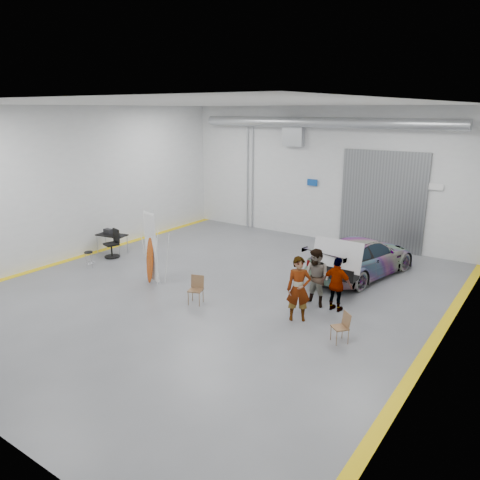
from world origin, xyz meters
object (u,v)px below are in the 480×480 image
Objects in this scene: person_b at (316,278)px; folding_chair_near at (196,295)px; sedan_car at (362,257)px; office_chair at (113,245)px; folding_chair_far at (340,333)px; surfboard_display at (151,253)px; shop_stool at (89,260)px; work_table at (111,234)px; person_c at (337,284)px; person_a at (299,289)px.

person_b reaches higher than folding_chair_near.
office_chair is (-9.10, -3.73, -0.20)m from sedan_car.
folding_chair_far is at bearing -17.43° from folding_chair_near.
folding_chair_far is (1.43, -5.22, -0.46)m from sedan_car.
shop_stool is (-3.12, -0.24, -0.76)m from surfboard_display.
person_c is at bearing -0.37° from work_table.
person_c is at bearing 110.64° from sedan_car.
folding_chair_near reaches higher than folding_chair_far.
office_chair is (-10.53, 1.48, 0.25)m from folding_chair_far.
person_a reaches higher than folding_chair_near.
folding_chair_far is 1.25× the size of shop_stool.
folding_chair_near is 5.54m from shop_stool.
surfboard_display is (-6.20, -1.50, 0.24)m from person_c.
shop_stool is at bearing 157.01° from folding_chair_near.
person_b reaches higher than person_c.
person_b is 0.68× the size of surfboard_display.
work_table is at bearing 3.55° from person_c.
person_b is 2.06× the size of folding_chair_near.
sedan_car is 2.58× the size of person_a.
surfboard_display is at bearing -21.45° from work_table.
surfboard_display reaches higher than sedan_car.
person_c reaches higher than folding_chair_far.
sedan_car is at bearing 37.48° from office_chair.
surfboard_display reaches higher than work_table.
folding_chair_near is (-3.25, -5.44, -0.43)m from sedan_car.
person_c is at bearing 10.58° from shop_stool.
sedan_car is at bearing -77.21° from person_c.
person_b is at bearing 6.76° from person_c.
sedan_car reaches higher than work_table.
person_c is at bearing 12.30° from person_b.
surfboard_display is 2.32× the size of office_chair.
shop_stool is 2.05m from work_table.
surfboard_display reaches higher than person_c.
surfboard_display is at bearing 147.73° from folding_chair_near.
person_c is 0.63× the size of surfboard_display.
person_b reaches higher than shop_stool.
folding_chair_near is at bearing -2.84° from shop_stool.
sedan_car is at bearing 56.25° from person_a.
person_c reaches higher than shop_stool.
person_a reaches higher than work_table.
folding_chair_far is at bearing -9.53° from work_table.
folding_chair_near is 4.68m from folding_chair_far.
shop_stool is at bearing -159.38° from person_b.
person_c is at bearing 7.91° from folding_chair_near.
person_a is 9.63m from work_table.
person_b is 5.72m from surfboard_display.
folding_chair_far is (4.68, 0.22, -0.02)m from folding_chair_near.
sedan_car is 2.70× the size of person_b.
person_c is 2.09m from folding_chair_far.
work_table reaches higher than folding_chair_near.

